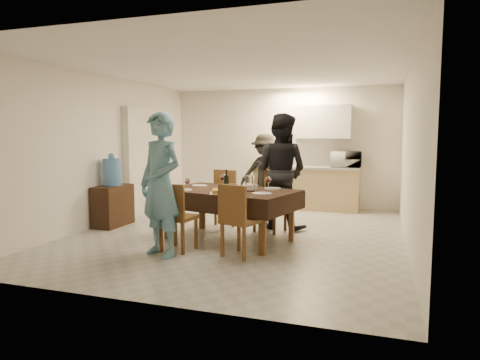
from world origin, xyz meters
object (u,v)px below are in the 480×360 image
(water_jug, at_px, (112,172))
(water_pitcher, at_px, (250,183))
(console, at_px, (113,206))
(microwave, at_px, (346,159))
(person_kitchen, at_px, (265,172))
(person_far, at_px, (281,172))
(wine_bottle, at_px, (226,179))
(person_near, at_px, (161,184))
(dining_table, at_px, (228,192))
(savoury_tart, at_px, (226,191))

(water_jug, height_order, water_pitcher, water_jug)
(console, height_order, water_jug, water_jug)
(microwave, relative_size, person_kitchen, 0.37)
(microwave, height_order, person_far, person_far)
(wine_bottle, relative_size, water_pitcher, 1.33)
(person_near, distance_m, person_far, 2.37)
(water_pitcher, xyz_separation_m, person_kitchen, (-0.52, 2.75, -0.08))
(wine_bottle, distance_m, person_far, 1.17)
(dining_table, xyz_separation_m, console, (-2.25, 0.33, -0.38))
(person_near, xyz_separation_m, person_far, (1.10, 2.10, 0.03))
(water_jug, height_order, savoury_tart, water_jug)
(person_far, xyz_separation_m, person_kitchen, (-0.72, 1.65, -0.16))
(person_far, bearing_deg, dining_table, 77.73)
(console, distance_m, water_jug, 0.59)
(console, xyz_separation_m, wine_bottle, (2.20, -0.28, 0.56))
(water_jug, distance_m, water_pitcher, 2.63)
(savoury_tart, height_order, person_near, person_near)
(savoury_tart, bearing_deg, wine_bottle, 109.23)
(dining_table, bearing_deg, wine_bottle, 149.04)
(water_jug, distance_m, person_near, 2.19)
(dining_table, height_order, water_pitcher, water_pitcher)
(savoury_tart, relative_size, person_kitchen, 0.27)
(person_near, height_order, person_kitchen, person_near)
(microwave, bearing_deg, person_kitchen, 15.52)
(dining_table, distance_m, savoury_tart, 0.40)
(person_near, relative_size, person_kitchen, 1.17)
(water_jug, xyz_separation_m, person_kitchen, (2.08, 2.37, -0.14))
(wine_bottle, relative_size, person_far, 0.15)
(water_jug, bearing_deg, person_near, -38.98)
(savoury_tart, distance_m, person_near, 0.94)
(water_jug, xyz_separation_m, person_far, (2.80, 0.72, 0.02))
(dining_table, relative_size, console, 2.85)
(person_near, bearing_deg, person_kitchen, 105.54)
(water_jug, height_order, microwave, microwave)
(water_jug, height_order, wine_bottle, water_jug)
(console, xyz_separation_m, person_far, (2.80, 0.72, 0.61))
(wine_bottle, distance_m, savoury_tart, 0.47)
(water_pitcher, bearing_deg, person_far, 79.70)
(dining_table, relative_size, person_kitchen, 1.36)
(microwave, bearing_deg, savoury_tart, 69.08)
(person_near, bearing_deg, wine_bottle, 86.86)
(person_kitchen, bearing_deg, water_pitcher, -79.26)
(wine_bottle, bearing_deg, water_pitcher, -14.04)
(person_near, bearing_deg, microwave, 85.85)
(console, distance_m, savoury_tart, 2.49)
(dining_table, height_order, savoury_tart, savoury_tart)
(dining_table, xyz_separation_m, wine_bottle, (-0.05, 0.05, 0.18))
(wine_bottle, distance_m, water_pitcher, 0.41)
(console, bearing_deg, microwave, 37.33)
(wine_bottle, relative_size, savoury_tart, 0.68)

